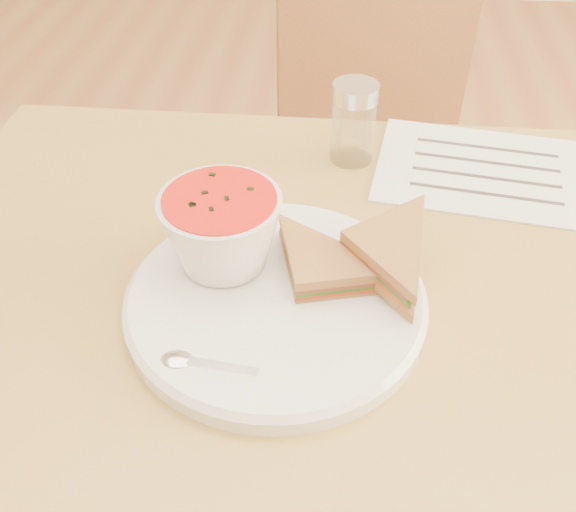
# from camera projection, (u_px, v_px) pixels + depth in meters

# --- Properties ---
(dining_table) EXTENTS (1.00, 0.70, 0.75)m
(dining_table) POSITION_uv_depth(u_px,v_px,m) (343.00, 489.00, 0.89)
(dining_table) COLOR olive
(dining_table) RESTS_ON floor
(chair_far) EXTENTS (0.47, 0.47, 0.88)m
(chair_far) POSITION_uv_depth(u_px,v_px,m) (386.00, 195.00, 1.29)
(chair_far) COLOR brown
(chair_far) RESTS_ON floor
(plate) EXTENTS (0.38, 0.38, 0.02)m
(plate) POSITION_uv_depth(u_px,v_px,m) (276.00, 301.00, 0.62)
(plate) COLOR white
(plate) RESTS_ON dining_table
(soup_bowl) EXTENTS (0.15, 0.15, 0.08)m
(soup_bowl) POSITION_uv_depth(u_px,v_px,m) (222.00, 234.00, 0.62)
(soup_bowl) COLOR white
(soup_bowl) RESTS_ON plate
(sandwich_half_a) EXTENTS (0.13, 0.13, 0.03)m
(sandwich_half_a) POSITION_uv_depth(u_px,v_px,m) (295.00, 297.00, 0.59)
(sandwich_half_a) COLOR #AB783C
(sandwich_half_a) RESTS_ON plate
(sandwich_half_b) EXTENTS (0.15, 0.15, 0.03)m
(sandwich_half_b) POSITION_uv_depth(u_px,v_px,m) (340.00, 244.00, 0.63)
(sandwich_half_b) COLOR #AB783C
(sandwich_half_b) RESTS_ON plate
(spoon) EXTENTS (0.15, 0.05, 0.01)m
(spoon) POSITION_uv_depth(u_px,v_px,m) (227.00, 368.00, 0.54)
(spoon) COLOR silver
(spoon) RESTS_ON plate
(paper_menu) EXTENTS (0.29, 0.23, 0.00)m
(paper_menu) POSITION_uv_depth(u_px,v_px,m) (486.00, 171.00, 0.80)
(paper_menu) COLOR white
(paper_menu) RESTS_ON dining_table
(condiment_shaker) EXTENTS (0.07, 0.07, 0.10)m
(condiment_shaker) POSITION_uv_depth(u_px,v_px,m) (353.00, 123.00, 0.79)
(condiment_shaker) COLOR silver
(condiment_shaker) RESTS_ON dining_table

